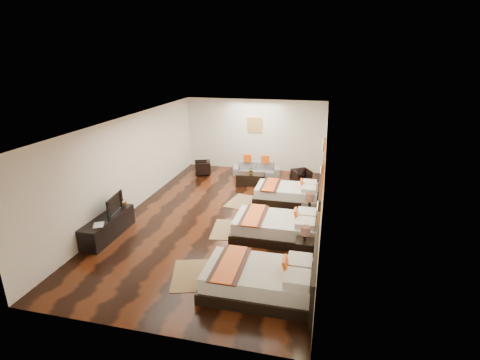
% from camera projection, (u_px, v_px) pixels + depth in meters
% --- Properties ---
extents(floor, '(5.50, 9.50, 0.01)m').
position_uv_depth(floor, '(222.00, 216.00, 10.48)').
color(floor, black).
rests_on(floor, ground).
extents(ceiling, '(5.50, 9.50, 0.01)m').
position_uv_depth(ceiling, '(221.00, 120.00, 9.56)').
color(ceiling, white).
rests_on(ceiling, floor).
extents(back_wall, '(5.50, 0.01, 2.80)m').
position_uv_depth(back_wall, '(255.00, 135.00, 14.39)').
color(back_wall, silver).
rests_on(back_wall, floor).
extents(left_wall, '(0.01, 9.50, 2.80)m').
position_uv_depth(left_wall, '(131.00, 164.00, 10.62)').
color(left_wall, silver).
rests_on(left_wall, floor).
extents(right_wall, '(0.01, 9.50, 2.80)m').
position_uv_depth(right_wall, '(323.00, 178.00, 9.42)').
color(right_wall, silver).
rests_on(right_wall, floor).
extents(headboard_panel, '(0.08, 6.60, 0.90)m').
position_uv_depth(headboard_panel, '(318.00, 224.00, 9.01)').
color(headboard_panel, black).
rests_on(headboard_panel, floor).
extents(bed_near, '(2.18, 1.37, 0.83)m').
position_uv_depth(bed_near, '(260.00, 280.00, 7.05)').
color(bed_near, black).
rests_on(bed_near, floor).
extents(bed_mid, '(2.16, 1.35, 0.82)m').
position_uv_depth(bed_mid, '(277.00, 227.00, 9.21)').
color(bed_mid, black).
rests_on(bed_mid, floor).
extents(bed_far, '(2.00, 1.26, 0.76)m').
position_uv_depth(bed_far, '(287.00, 193.00, 11.49)').
color(bed_far, black).
rests_on(bed_far, floor).
extents(nightstand_a, '(0.41, 0.41, 0.81)m').
position_uv_depth(nightstand_a, '(304.00, 247.00, 8.23)').
color(nightstand_a, black).
rests_on(nightstand_a, floor).
extents(nightstand_b, '(0.45, 0.45, 0.88)m').
position_uv_depth(nightstand_b, '(309.00, 213.00, 9.96)').
color(nightstand_b, black).
rests_on(nightstand_b, floor).
extents(jute_mat_near, '(1.06, 1.36, 0.01)m').
position_uv_depth(jute_mat_near, '(190.00, 275.00, 7.68)').
color(jute_mat_near, '#94764B').
rests_on(jute_mat_near, floor).
extents(jute_mat_mid, '(0.89, 1.28, 0.01)m').
position_uv_depth(jute_mat_mid, '(227.00, 229.00, 9.69)').
color(jute_mat_mid, '#94764B').
rests_on(jute_mat_mid, floor).
extents(jute_mat_far, '(0.95, 1.31, 0.01)m').
position_uv_depth(jute_mat_far, '(242.00, 202.00, 11.52)').
color(jute_mat_far, '#94764B').
rests_on(jute_mat_far, floor).
extents(tv_console, '(0.50, 1.80, 0.55)m').
position_uv_depth(tv_console, '(108.00, 227.00, 9.25)').
color(tv_console, black).
rests_on(tv_console, floor).
extents(tv, '(0.24, 0.89, 0.51)m').
position_uv_depth(tv, '(112.00, 205.00, 9.24)').
color(tv, black).
rests_on(tv, tv_console).
extents(book, '(0.35, 0.39, 0.03)m').
position_uv_depth(book, '(93.00, 226.00, 8.64)').
color(book, black).
rests_on(book, tv_console).
extents(figurine, '(0.34, 0.34, 0.30)m').
position_uv_depth(figurine, '(121.00, 201.00, 9.75)').
color(figurine, brown).
rests_on(figurine, tv_console).
extents(sofa, '(1.85, 0.99, 0.51)m').
position_uv_depth(sofa, '(256.00, 169.00, 13.94)').
color(sofa, slate).
rests_on(sofa, floor).
extents(armchair_left, '(0.76, 0.75, 0.54)m').
position_uv_depth(armchair_left, '(203.00, 168.00, 14.05)').
color(armchair_left, black).
rests_on(armchair_left, floor).
extents(armchair_right, '(0.82, 0.82, 0.55)m').
position_uv_depth(armchair_right, '(301.00, 177.00, 12.99)').
color(armchair_right, black).
rests_on(armchair_right, floor).
extents(coffee_table, '(1.03, 0.56, 0.40)m').
position_uv_depth(coffee_table, '(251.00, 179.00, 13.00)').
color(coffee_table, black).
rests_on(coffee_table, floor).
extents(table_plant, '(0.26, 0.23, 0.27)m').
position_uv_depth(table_plant, '(251.00, 171.00, 12.84)').
color(table_plant, '#1F531B').
rests_on(table_plant, coffee_table).
extents(orange_panel_a, '(0.04, 0.40, 1.30)m').
position_uv_depth(orange_panel_a, '(321.00, 192.00, 7.58)').
color(orange_panel_a, '#D86014').
rests_on(orange_panel_a, right_wall).
extents(orange_panel_b, '(0.04, 0.40, 1.30)m').
position_uv_depth(orange_panel_b, '(323.00, 163.00, 9.60)').
color(orange_panel_b, '#D86014').
rests_on(orange_panel_b, right_wall).
extents(sconce_near, '(0.07, 0.12, 0.18)m').
position_uv_depth(sconce_near, '(319.00, 206.00, 6.53)').
color(sconce_near, black).
rests_on(sconce_near, right_wall).
extents(sconce_mid, '(0.07, 0.12, 0.18)m').
position_uv_depth(sconce_mid, '(322.00, 170.00, 8.55)').
color(sconce_mid, black).
rests_on(sconce_mid, right_wall).
extents(sconce_far, '(0.07, 0.12, 0.18)m').
position_uv_depth(sconce_far, '(324.00, 148.00, 10.57)').
color(sconce_far, black).
rests_on(sconce_far, right_wall).
extents(sconce_lounge, '(0.07, 0.12, 0.18)m').
position_uv_depth(sconce_lounge, '(324.00, 141.00, 11.40)').
color(sconce_lounge, black).
rests_on(sconce_lounge, right_wall).
extents(gold_artwork, '(0.60, 0.04, 0.60)m').
position_uv_depth(gold_artwork, '(255.00, 125.00, 14.24)').
color(gold_artwork, '#AD873F').
rests_on(gold_artwork, back_wall).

